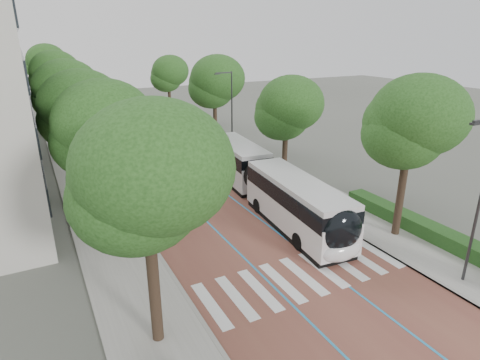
% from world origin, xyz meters
% --- Properties ---
extents(ground, '(160.00, 160.00, 0.00)m').
position_xyz_m(ground, '(0.00, 0.00, 0.00)').
color(ground, '#51544C').
rests_on(ground, ground).
extents(road, '(11.00, 140.00, 0.02)m').
position_xyz_m(road, '(0.00, 40.00, 0.01)').
color(road, brown).
rests_on(road, ground).
extents(sidewalk_left, '(4.00, 140.00, 0.12)m').
position_xyz_m(sidewalk_left, '(-7.50, 40.00, 0.06)').
color(sidewalk_left, gray).
rests_on(sidewalk_left, ground).
extents(sidewalk_right, '(4.00, 140.00, 0.12)m').
position_xyz_m(sidewalk_right, '(7.50, 40.00, 0.06)').
color(sidewalk_right, gray).
rests_on(sidewalk_right, ground).
extents(kerb_left, '(0.20, 140.00, 0.14)m').
position_xyz_m(kerb_left, '(-5.60, 40.00, 0.06)').
color(kerb_left, gray).
rests_on(kerb_left, ground).
extents(kerb_right, '(0.20, 140.00, 0.14)m').
position_xyz_m(kerb_right, '(5.60, 40.00, 0.06)').
color(kerb_right, gray).
rests_on(kerb_right, ground).
extents(zebra_crossing, '(10.55, 3.60, 0.01)m').
position_xyz_m(zebra_crossing, '(0.20, 1.00, 0.03)').
color(zebra_crossing, silver).
rests_on(zebra_crossing, ground).
extents(lane_line_left, '(0.12, 126.00, 0.01)m').
position_xyz_m(lane_line_left, '(-1.60, 40.00, 0.02)').
color(lane_line_left, teal).
rests_on(lane_line_left, road).
extents(lane_line_right, '(0.12, 126.00, 0.01)m').
position_xyz_m(lane_line_right, '(1.60, 40.00, 0.02)').
color(lane_line_right, teal).
rests_on(lane_line_right, road).
extents(hedge, '(1.20, 14.00, 0.80)m').
position_xyz_m(hedge, '(9.10, 0.00, 0.52)').
color(hedge, '#163C14').
rests_on(hedge, sidewalk_right).
extents(streetlight_near, '(1.82, 0.20, 8.00)m').
position_xyz_m(streetlight_near, '(6.62, -3.00, 4.82)').
color(streetlight_near, '#303133').
rests_on(streetlight_near, sidewalk_right).
extents(streetlight_far, '(1.82, 0.20, 8.00)m').
position_xyz_m(streetlight_far, '(6.62, 22.00, 4.82)').
color(streetlight_far, '#303133').
rests_on(streetlight_far, sidewalk_right).
extents(lamp_post_left, '(0.14, 0.14, 8.00)m').
position_xyz_m(lamp_post_left, '(-6.10, 8.00, 4.12)').
color(lamp_post_left, '#303133').
rests_on(lamp_post_left, sidewalk_left).
extents(trees_left, '(6.07, 60.56, 9.64)m').
position_xyz_m(trees_left, '(-7.50, 25.82, 6.49)').
color(trees_left, black).
rests_on(trees_left, ground).
extents(trees_right, '(5.97, 47.23, 8.88)m').
position_xyz_m(trees_right, '(7.70, 22.45, 6.12)').
color(trees_right, black).
rests_on(trees_right, ground).
extents(lead_bus, '(4.16, 18.54, 3.20)m').
position_xyz_m(lead_bus, '(3.24, 9.28, 1.63)').
color(lead_bus, black).
rests_on(lead_bus, ground).
extents(bus_queued_0, '(2.92, 12.47, 3.20)m').
position_xyz_m(bus_queued_0, '(2.14, 25.09, 1.62)').
color(bus_queued_0, silver).
rests_on(bus_queued_0, ground).
extents(bus_queued_1, '(2.70, 12.43, 3.20)m').
position_xyz_m(bus_queued_1, '(2.25, 38.84, 1.62)').
color(bus_queued_1, silver).
rests_on(bus_queued_1, ground).
extents(bus_queued_2, '(2.86, 12.46, 3.20)m').
position_xyz_m(bus_queued_2, '(2.69, 52.69, 1.62)').
color(bus_queued_2, silver).
rests_on(bus_queued_2, ground).
extents(bus_queued_3, '(3.30, 12.53, 3.20)m').
position_xyz_m(bus_queued_3, '(2.91, 65.41, 1.62)').
color(bus_queued_3, silver).
rests_on(bus_queued_3, ground).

